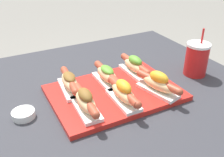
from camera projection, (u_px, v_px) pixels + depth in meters
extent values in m
cube|color=red|center=(115.00, 93.00, 0.95)|extent=(0.45, 0.32, 0.02)
cube|color=white|center=(86.00, 109.00, 0.84)|extent=(0.07, 0.16, 0.01)
ellipsoid|color=#E5C184|center=(86.00, 101.00, 0.82)|extent=(0.05, 0.14, 0.04)
cylinder|color=#AD472D|center=(85.00, 99.00, 0.82)|extent=(0.03, 0.18, 0.03)
sphere|color=#AD472D|center=(96.00, 115.00, 0.75)|extent=(0.03, 0.03, 0.03)
sphere|color=#AD472D|center=(77.00, 86.00, 0.89)|extent=(0.03, 0.03, 0.03)
ellipsoid|color=brown|center=(85.00, 95.00, 0.81)|extent=(0.04, 0.08, 0.03)
cube|color=white|center=(123.00, 100.00, 0.88)|extent=(0.06, 0.16, 0.01)
ellipsoid|color=#E5C184|center=(123.00, 93.00, 0.87)|extent=(0.05, 0.14, 0.04)
cylinder|color=#AD472D|center=(124.00, 91.00, 0.86)|extent=(0.03, 0.18, 0.03)
sphere|color=#AD472D|center=(137.00, 105.00, 0.79)|extent=(0.03, 0.03, 0.03)
sphere|color=#AD472D|center=(112.00, 80.00, 0.93)|extent=(0.03, 0.03, 0.03)
ellipsoid|color=gold|center=(124.00, 87.00, 0.85)|extent=(0.04, 0.08, 0.04)
cube|color=white|center=(158.00, 91.00, 0.93)|extent=(0.10, 0.17, 0.01)
ellipsoid|color=#E5C184|center=(158.00, 84.00, 0.92)|extent=(0.08, 0.15, 0.04)
cylinder|color=#AD472D|center=(159.00, 82.00, 0.92)|extent=(0.07, 0.18, 0.03)
sphere|color=#AD472D|center=(179.00, 92.00, 0.86)|extent=(0.03, 0.03, 0.03)
sphere|color=#AD472D|center=(140.00, 73.00, 0.98)|extent=(0.03, 0.03, 0.03)
ellipsoid|color=gold|center=(159.00, 77.00, 0.91)|extent=(0.06, 0.08, 0.04)
cube|color=white|center=(70.00, 88.00, 0.95)|extent=(0.08, 0.16, 0.01)
ellipsoid|color=#E5C184|center=(70.00, 82.00, 0.93)|extent=(0.06, 0.14, 0.04)
cylinder|color=#AD472D|center=(69.00, 80.00, 0.93)|extent=(0.04, 0.18, 0.03)
sphere|color=#AD472D|center=(76.00, 92.00, 0.86)|extent=(0.03, 0.03, 0.03)
sphere|color=#AD472D|center=(64.00, 70.00, 1.00)|extent=(0.03, 0.03, 0.03)
ellipsoid|color=brown|center=(69.00, 77.00, 0.92)|extent=(0.05, 0.08, 0.02)
cube|color=white|center=(107.00, 81.00, 0.99)|extent=(0.06, 0.16, 0.01)
ellipsoid|color=#E5C184|center=(107.00, 75.00, 0.98)|extent=(0.05, 0.14, 0.04)
cylinder|color=#AD472D|center=(107.00, 73.00, 0.98)|extent=(0.03, 0.18, 0.03)
sphere|color=#AD472D|center=(118.00, 84.00, 0.91)|extent=(0.03, 0.03, 0.03)
sphere|color=#AD472D|center=(98.00, 64.00, 1.05)|extent=(0.03, 0.03, 0.03)
ellipsoid|color=#5B992D|center=(107.00, 70.00, 0.97)|extent=(0.04, 0.08, 0.02)
cube|color=white|center=(135.00, 72.00, 1.06)|extent=(0.06, 0.16, 0.01)
ellipsoid|color=#E5C184|center=(135.00, 66.00, 1.05)|extent=(0.05, 0.14, 0.04)
cylinder|color=#AD472D|center=(135.00, 64.00, 1.04)|extent=(0.03, 0.18, 0.03)
sphere|color=#AD472D|center=(148.00, 73.00, 0.98)|extent=(0.03, 0.03, 0.03)
sphere|color=#AD472D|center=(124.00, 56.00, 1.11)|extent=(0.03, 0.03, 0.03)
ellipsoid|color=#5B992D|center=(135.00, 60.00, 1.04)|extent=(0.04, 0.08, 0.03)
cylinder|color=white|center=(24.00, 114.00, 0.83)|extent=(0.07, 0.07, 0.02)
cylinder|color=beige|center=(23.00, 112.00, 0.83)|extent=(0.06, 0.06, 0.01)
cylinder|color=red|center=(196.00, 60.00, 1.07)|extent=(0.09, 0.09, 0.13)
cylinder|color=white|center=(199.00, 45.00, 1.03)|extent=(0.09, 0.09, 0.01)
cylinder|color=red|center=(203.00, 36.00, 1.02)|extent=(0.01, 0.01, 0.06)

